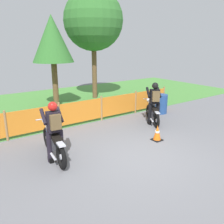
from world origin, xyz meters
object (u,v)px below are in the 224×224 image
Objects in this scene: motorcycle_trailing at (152,112)px; rider_trailing at (154,101)px; rider_lead at (54,128)px; spare_drum at (161,104)px; traffic_cone at (157,133)px; motorcycle_lead at (53,141)px.

motorcycle_trailing is 0.99× the size of rider_trailing.
spare_drum is at bearing -68.06° from rider_lead.
spare_drum is (1.29, 0.74, 0.01)m from motorcycle_trailing.
traffic_cone is at bearing -138.55° from spare_drum.
motorcycle_trailing is 1.90× the size of spare_drum.
traffic_cone is at bearing 169.37° from rider_trailing.
rider_lead is at bearing 130.58° from motorcycle_trailing.
motorcycle_trailing is 4.64m from rider_lead.
spare_drum is at bearing -70.13° from motorcycle_lead.
traffic_cone is (3.31, -0.85, -0.23)m from motorcycle_lead.
spare_drum is (2.49, 2.20, 0.18)m from traffic_cone.
rider_trailing is 3.19× the size of traffic_cone.
rider_lead reaches higher than spare_drum.
motorcycle_trailing is 0.99× the size of rider_lead.
motorcycle_lead is 2.41× the size of spare_drum.
traffic_cone is at bearing 170.57° from motorcycle_trailing.
rider_lead and rider_trailing have the same top height.
rider_trailing reaches higher than motorcycle_lead.
traffic_cone is 0.60× the size of spare_drum.
rider_trailing is at bearing -179.49° from motorcycle_trailing.
motorcycle_lead is 3.43m from traffic_cone.
rider_trailing reaches higher than traffic_cone.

